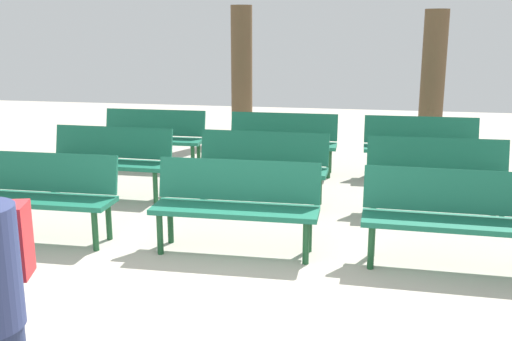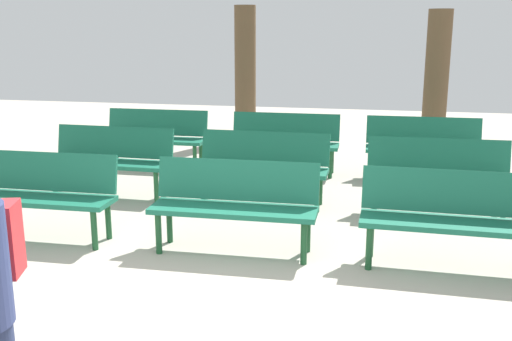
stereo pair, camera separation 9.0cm
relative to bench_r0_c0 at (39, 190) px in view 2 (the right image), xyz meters
The scene contains 12 objects.
ground_plane 2.61m from the bench_r0_c0, 37.00° to the right, with size 24.00×24.00×0.00m, color #B2A899.
bench_r0_c0 is the anchor object (origin of this frame).
bench_r0_c1 2.05m from the bench_r0_c0, ahead, with size 1.61×0.50×0.87m.
bench_r0_c2 4.05m from the bench_r0_c0, ahead, with size 1.61×0.53×0.87m.
bench_r1_c0 1.65m from the bench_r0_c0, 88.94° to the left, with size 1.61×0.52×0.87m.
bench_r1_c1 2.61m from the bench_r0_c0, 39.58° to the left, with size 1.61×0.50×0.87m.
bench_r1_c2 4.38m from the bench_r0_c0, 21.79° to the left, with size 1.61×0.51×0.87m.
bench_r2_c0 3.28m from the bench_r0_c0, 89.88° to the left, with size 1.60×0.49×0.87m.
bench_r2_c1 3.87m from the bench_r0_c0, 58.41° to the left, with size 1.60×0.50×0.87m.
bench_r2_c2 5.21m from the bench_r0_c0, 39.54° to the left, with size 1.61×0.51×0.87m.
tree_0 6.68m from the bench_r0_c0, 49.77° to the left, with size 0.40×0.40×2.41m.
tree_1 5.94m from the bench_r0_c0, 81.54° to the left, with size 0.40×0.40×2.51m.
Camera 2 is at (1.32, -3.79, 2.15)m, focal length 41.96 mm.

